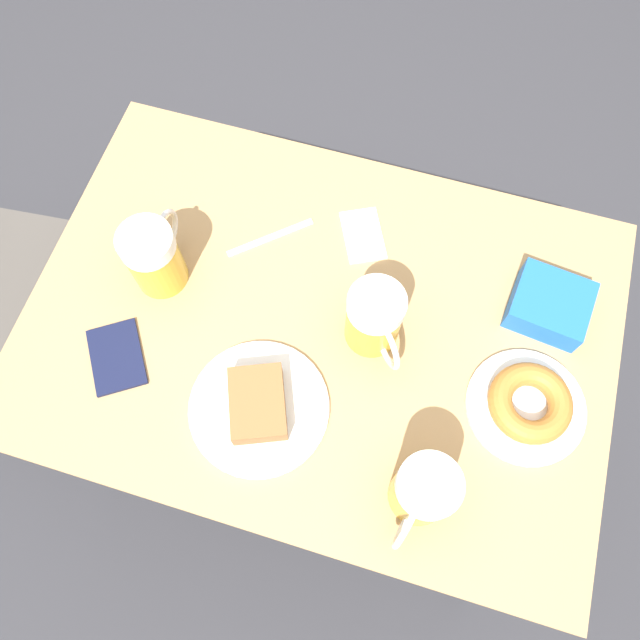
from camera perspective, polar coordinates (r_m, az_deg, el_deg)
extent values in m
plane|color=#333338|center=(1.81, 0.00, -8.91)|extent=(8.00, 8.00, 0.00)
cube|color=tan|center=(1.13, 0.00, -0.67)|extent=(0.74, 1.05, 0.03)
cylinder|color=black|center=(1.46, 15.98, -22.98)|extent=(0.04, 0.04, 0.69)
cylinder|color=black|center=(1.63, 20.04, 0.54)|extent=(0.04, 0.04, 0.69)
cylinder|color=black|center=(1.54, -21.79, -11.77)|extent=(0.04, 0.04, 0.69)
cylinder|color=black|center=(1.70, -12.75, 9.20)|extent=(0.04, 0.04, 0.69)
cylinder|color=#514C47|center=(1.71, -21.33, -6.84)|extent=(0.03, 0.03, 0.45)
cylinder|color=#514C47|center=(1.80, -17.79, 3.66)|extent=(0.03, 0.03, 0.45)
cylinder|color=#514C47|center=(1.96, -27.20, 5.22)|extent=(0.03, 0.03, 0.45)
cylinder|color=white|center=(1.07, -5.59, -8.00)|extent=(0.24, 0.24, 0.01)
cube|color=brown|center=(1.05, -5.73, -7.63)|extent=(0.15, 0.13, 0.04)
cylinder|color=white|center=(1.12, 18.28, -7.53)|extent=(0.20, 0.20, 0.01)
torus|color=#B2702D|center=(1.10, 18.66, -7.19)|extent=(0.14, 0.14, 0.04)
cylinder|color=gold|center=(1.00, 9.31, -15.22)|extent=(0.09, 0.09, 0.11)
cylinder|color=white|center=(0.93, 9.98, -14.68)|extent=(0.10, 0.10, 0.03)
torus|color=silver|center=(0.98, 8.01, -17.79)|extent=(0.09, 0.03, 0.09)
cylinder|color=gold|center=(1.07, 4.88, -0.11)|extent=(0.09, 0.09, 0.11)
cylinder|color=white|center=(1.00, 5.20, 1.42)|extent=(0.10, 0.10, 0.03)
torus|color=silver|center=(1.04, 6.12, -2.27)|extent=(0.08, 0.06, 0.09)
cylinder|color=gold|center=(1.15, -14.77, 5.14)|extent=(0.09, 0.09, 0.11)
cylinder|color=white|center=(1.09, -15.66, 6.84)|extent=(0.10, 0.10, 0.03)
torus|color=silver|center=(1.15, -13.95, 7.71)|extent=(0.09, 0.01, 0.09)
cube|color=white|center=(1.20, 3.95, 7.73)|extent=(0.13, 0.11, 0.00)
cube|color=silver|center=(1.20, -4.56, 7.52)|extent=(0.12, 0.14, 0.00)
cube|color=#141938|center=(1.15, -18.10, -3.23)|extent=(0.15, 0.14, 0.01)
cube|color=blue|center=(1.18, 20.25, 1.29)|extent=(0.14, 0.14, 0.06)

